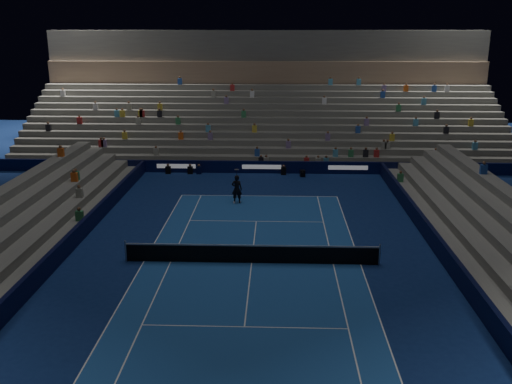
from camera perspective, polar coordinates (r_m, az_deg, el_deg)
name	(u,v)px	position (r m, az deg, el deg)	size (l,w,h in m)	color
ground	(252,263)	(28.90, -0.45, -7.14)	(90.00, 90.00, 0.00)	navy
court_surface	(252,263)	(28.90, -0.45, -7.13)	(10.97, 23.77, 0.01)	#1A4993
sponsor_barrier_far	(262,167)	(46.34, 0.57, 2.52)	(44.00, 0.25, 1.00)	black
sponsor_barrier_east	(446,257)	(29.91, 18.57, -6.16)	(0.25, 37.00, 1.00)	black
sponsor_barrier_west	(62,251)	(30.69, -18.95, -5.63)	(0.25, 37.00, 1.00)	black
grandstand_main	(264,115)	(55.02, 0.85, 7.75)	(44.00, 15.20, 11.20)	#61625D
tennis_net	(252,254)	(28.71, -0.45, -6.21)	(12.90, 0.10, 1.10)	#B2B2B7
tennis_player	(237,189)	(38.27, -1.94, 0.30)	(0.71, 0.47, 1.95)	black
broadcast_camera	(303,173)	(45.45, 4.69, 1.90)	(0.46, 0.86, 0.51)	black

